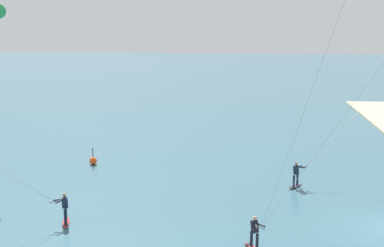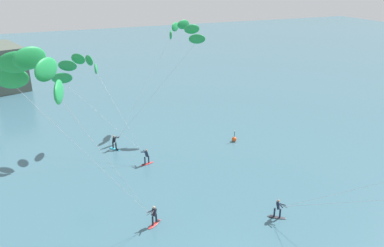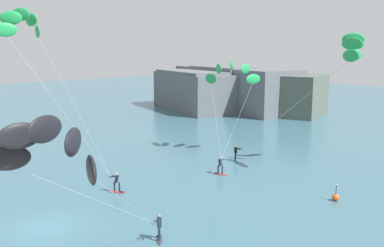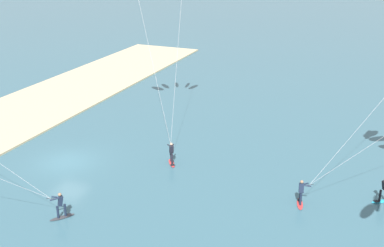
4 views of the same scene
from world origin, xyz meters
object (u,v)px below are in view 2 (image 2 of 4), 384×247
kitesurfer_far_out (181,35)px  kitesurfer_downwind (81,69)px  kitesurfer_mid_water (40,81)px  marker_buoy (234,139)px

kitesurfer_far_out → kitesurfer_downwind: 12.57m
kitesurfer_mid_water → kitesurfer_far_out: size_ratio=1.15×
kitesurfer_far_out → kitesurfer_downwind: (-12.09, -2.30, -2.54)m
kitesurfer_downwind → marker_buoy: 18.60m
kitesurfer_downwind → marker_buoy: size_ratio=7.60×
marker_buoy → kitesurfer_mid_water: bearing=-142.2°
kitesurfer_mid_water → kitesurfer_downwind: bearing=78.3°
kitesurfer_far_out → marker_buoy: kitesurfer_far_out is taller
kitesurfer_downwind → kitesurfer_far_out: bearing=10.8°
kitesurfer_far_out → kitesurfer_downwind: bearing=-169.2°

